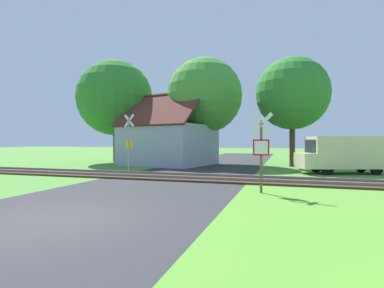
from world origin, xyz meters
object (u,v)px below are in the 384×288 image
(mail_truck, at_px, (342,153))
(house, at_px, (168,143))
(crossing_sign_far, at_px, (129,140))
(tree_left, at_px, (115,98))
(tree_center, at_px, (205,96))
(stop_sign_near, at_px, (261,148))
(tree_right, at_px, (292,94))

(mail_truck, bearing_deg, house, 57.04)
(crossing_sign_far, bearing_deg, tree_left, 143.02)
(crossing_sign_far, relative_size, tree_left, 0.40)
(tree_center, relative_size, tree_left, 0.96)
(stop_sign_near, relative_size, tree_left, 0.32)
(tree_right, height_order, mail_truck, tree_right)
(stop_sign_near, relative_size, tree_center, 0.34)
(crossing_sign_far, xyz_separation_m, tree_center, (3.18, 7.27, 3.79))
(tree_right, height_order, tree_left, tree_left)
(crossing_sign_far, bearing_deg, stop_sign_near, -18.07)
(stop_sign_near, bearing_deg, crossing_sign_far, -36.88)
(tree_center, bearing_deg, tree_left, -177.30)
(stop_sign_near, xyz_separation_m, crossing_sign_far, (-8.91, 5.90, 0.35))
(crossing_sign_far, xyz_separation_m, tree_right, (10.28, 6.82, 3.57))
(crossing_sign_far, height_order, tree_right, tree_right)
(crossing_sign_far, height_order, tree_center, tree_center)
(crossing_sign_far, height_order, tree_left, tree_left)
(tree_right, relative_size, mail_truck, 1.61)
(stop_sign_near, relative_size, mail_truck, 0.58)
(tree_left, bearing_deg, mail_truck, -13.49)
(tree_center, distance_m, tree_right, 7.12)
(tree_center, height_order, tree_left, tree_left)
(house, relative_size, tree_right, 0.97)
(crossing_sign_far, relative_size, tree_right, 0.44)
(house, relative_size, tree_left, 0.86)
(tree_left, bearing_deg, crossing_sign_far, -52.44)
(house, bearing_deg, tree_right, 19.32)
(crossing_sign_far, relative_size, tree_center, 0.41)
(stop_sign_near, bearing_deg, house, -57.50)
(crossing_sign_far, height_order, house, house)
(crossing_sign_far, xyz_separation_m, mail_truck, (13.05, 2.48, -0.81))
(house, distance_m, tree_right, 10.57)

